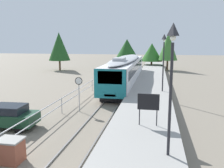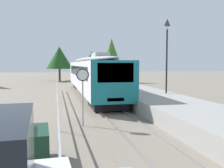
% 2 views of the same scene
% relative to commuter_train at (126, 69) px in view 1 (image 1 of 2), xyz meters
% --- Properties ---
extents(ground_plane, '(160.00, 160.00, 0.00)m').
position_rel_commuter_train_xyz_m(ground_plane, '(-3.00, -3.02, -2.15)').
color(ground_plane, slate).
extents(track_rails, '(3.20, 60.00, 0.14)m').
position_rel_commuter_train_xyz_m(track_rails, '(0.00, -3.02, -2.12)').
color(track_rails, slate).
rests_on(track_rails, ground).
extents(commuter_train, '(2.82, 20.84, 3.74)m').
position_rel_commuter_train_xyz_m(commuter_train, '(0.00, 0.00, 0.00)').
color(commuter_train, silver).
rests_on(commuter_train, track_rails).
extents(station_platform, '(3.90, 60.00, 0.90)m').
position_rel_commuter_train_xyz_m(station_platform, '(3.25, -3.02, -1.70)').
color(station_platform, '#999691').
rests_on(station_platform, ground).
extents(platform_lamp_near_end, '(0.34, 0.34, 5.35)m').
position_rel_commuter_train_xyz_m(platform_lamp_near_end, '(4.49, -20.60, 2.47)').
color(platform_lamp_near_end, '#232328').
rests_on(platform_lamp_near_end, station_platform).
extents(platform_lamp_mid_platform, '(0.34, 0.34, 5.35)m').
position_rel_commuter_train_xyz_m(platform_lamp_mid_platform, '(4.49, -7.24, 2.47)').
color(platform_lamp_mid_platform, '#232328').
rests_on(platform_lamp_mid_platform, station_platform).
extents(platform_notice_board, '(1.20, 0.08, 1.80)m').
position_rel_commuter_train_xyz_m(platform_notice_board, '(3.52, -17.10, 0.04)').
color(platform_notice_board, '#232328').
rests_on(platform_notice_board, station_platform).
extents(speed_limit_sign, '(0.61, 0.10, 2.81)m').
position_rel_commuter_train_xyz_m(speed_limit_sign, '(-2.10, -12.33, -0.03)').
color(speed_limit_sign, '#9EA0A5').
rests_on(speed_limit_sign, ground).
extents(brick_utility_cabinet, '(1.21, 0.99, 1.13)m').
position_rel_commuter_train_xyz_m(brick_utility_cabinet, '(-2.64, -20.83, -1.58)').
color(brick_utility_cabinet, brown).
rests_on(brick_utility_cabinet, ground).
extents(carpark_fence, '(0.06, 36.06, 1.25)m').
position_rel_commuter_train_xyz_m(carpark_fence, '(-3.30, -13.02, -1.24)').
color(carpark_fence, '#9EA0A5').
rests_on(carpark_fence, ground).
extents(parked_hatchback_dark_green, '(4.08, 1.95, 1.53)m').
position_rel_commuter_train_xyz_m(parked_hatchback_dark_green, '(-5.54, -16.76, -1.36)').
color(parked_hatchback_dark_green, '#143823').
rests_on(parked_hatchback_dark_green, ground).
extents(tree_behind_carpark, '(4.16, 4.16, 7.36)m').
position_rel_commuter_train_xyz_m(tree_behind_carpark, '(-14.98, 14.57, 2.50)').
color(tree_behind_carpark, brown).
rests_on(tree_behind_carpark, ground).
extents(tree_behind_station_far, '(4.67, 4.67, 6.14)m').
position_rel_commuter_train_xyz_m(tree_behind_station_far, '(-2.67, 22.48, 2.02)').
color(tree_behind_station_far, brown).
rests_on(tree_behind_station_far, ground).
extents(tree_distant_left, '(4.36, 4.36, 5.26)m').
position_rel_commuter_train_xyz_m(tree_distant_left, '(2.76, 19.84, 1.30)').
color(tree_distant_left, brown).
rests_on(tree_distant_left, ground).
extents(tree_distant_centre, '(3.75, 3.75, 7.31)m').
position_rel_commuter_train_xyz_m(tree_distant_centre, '(5.88, 18.21, 2.50)').
color(tree_distant_centre, brown).
rests_on(tree_distant_centre, ground).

